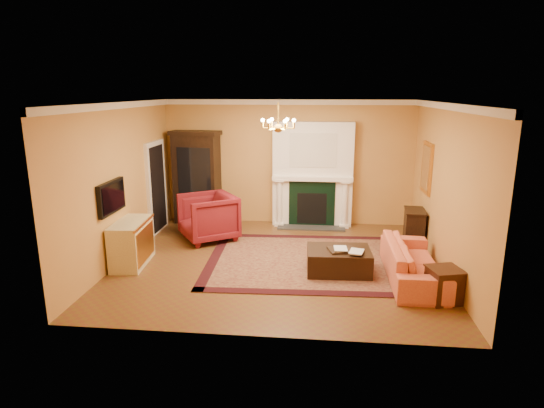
# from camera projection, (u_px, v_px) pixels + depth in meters

# --- Properties ---
(floor) EXTENTS (6.00, 5.50, 0.02)m
(floor) POSITION_uv_depth(u_px,v_px,m) (278.00, 262.00, 8.75)
(floor) COLOR brown
(floor) RESTS_ON ground
(ceiling) EXTENTS (6.00, 5.50, 0.02)m
(ceiling) POSITION_uv_depth(u_px,v_px,m) (278.00, 102.00, 8.02)
(ceiling) COLOR silver
(ceiling) RESTS_ON wall_back
(wall_back) EXTENTS (6.00, 0.02, 3.00)m
(wall_back) POSITION_uv_depth(u_px,v_px,m) (288.00, 163.00, 11.05)
(wall_back) COLOR #C99548
(wall_back) RESTS_ON floor
(wall_front) EXTENTS (6.00, 0.02, 3.00)m
(wall_front) POSITION_uv_depth(u_px,v_px,m) (258.00, 230.00, 5.72)
(wall_front) COLOR #C99548
(wall_front) RESTS_ON floor
(wall_left) EXTENTS (0.02, 5.50, 3.00)m
(wall_left) POSITION_uv_depth(u_px,v_px,m) (122.00, 182.00, 8.69)
(wall_left) COLOR #C99548
(wall_left) RESTS_ON floor
(wall_right) EXTENTS (0.02, 5.50, 3.00)m
(wall_right) POSITION_uv_depth(u_px,v_px,m) (446.00, 189.00, 8.09)
(wall_right) COLOR #C99548
(wall_right) RESTS_ON floor
(fireplace) EXTENTS (1.90, 0.70, 2.50)m
(fireplace) POSITION_uv_depth(u_px,v_px,m) (313.00, 177.00, 10.88)
(fireplace) COLOR white
(fireplace) RESTS_ON wall_back
(crown_molding) EXTENTS (6.00, 5.50, 0.12)m
(crown_molding) POSITION_uv_depth(u_px,v_px,m) (283.00, 104.00, 8.96)
(crown_molding) COLOR white
(crown_molding) RESTS_ON ceiling
(doorway) EXTENTS (0.08, 1.05, 2.10)m
(doorway) POSITION_uv_depth(u_px,v_px,m) (157.00, 187.00, 10.43)
(doorway) COLOR silver
(doorway) RESTS_ON wall_left
(tv_panel) EXTENTS (0.09, 0.95, 0.58)m
(tv_panel) POSITION_uv_depth(u_px,v_px,m) (111.00, 197.00, 8.14)
(tv_panel) COLOR black
(tv_panel) RESTS_ON wall_left
(gilt_mirror) EXTENTS (0.06, 0.76, 1.05)m
(gilt_mirror) POSITION_uv_depth(u_px,v_px,m) (427.00, 168.00, 9.40)
(gilt_mirror) COLOR gold
(gilt_mirror) RESTS_ON wall_right
(chandelier) EXTENTS (0.63, 0.55, 0.53)m
(chandelier) POSITION_uv_depth(u_px,v_px,m) (278.00, 125.00, 8.12)
(chandelier) COLOR gold
(chandelier) RESTS_ON ceiling
(oriental_rug) EXTENTS (4.24, 3.25, 0.02)m
(oriental_rug) POSITION_uv_depth(u_px,v_px,m) (315.00, 261.00, 8.78)
(oriental_rug) COLOR #420E11
(oriental_rug) RESTS_ON floor
(china_cabinet) EXTENTS (1.14, 0.64, 2.17)m
(china_cabinet) POSITION_uv_depth(u_px,v_px,m) (197.00, 180.00, 11.11)
(china_cabinet) COLOR black
(china_cabinet) RESTS_ON floor
(wingback_armchair) EXTENTS (1.45, 1.47, 1.12)m
(wingback_armchair) POSITION_uv_depth(u_px,v_px,m) (208.00, 215.00, 9.93)
(wingback_armchair) COLOR maroon
(wingback_armchair) RESTS_ON floor
(pedestal_table) EXTENTS (0.40, 0.40, 0.71)m
(pedestal_table) POSITION_uv_depth(u_px,v_px,m) (190.00, 215.00, 10.45)
(pedestal_table) COLOR black
(pedestal_table) RESTS_ON floor
(commode) EXTENTS (0.62, 1.16, 0.84)m
(commode) POSITION_uv_depth(u_px,v_px,m) (132.00, 243.00, 8.54)
(commode) COLOR beige
(commode) RESTS_ON floor
(coral_sofa) EXTENTS (0.66, 2.20, 0.86)m
(coral_sofa) POSITION_uv_depth(u_px,v_px,m) (414.00, 256.00, 7.85)
(coral_sofa) COLOR #E17747
(coral_sofa) RESTS_ON floor
(end_table) EXTENTS (0.55, 0.55, 0.52)m
(end_table) POSITION_uv_depth(u_px,v_px,m) (444.00, 286.00, 7.05)
(end_table) COLOR #321A0D
(end_table) RESTS_ON floor
(console_table) EXTENTS (0.45, 0.71, 0.74)m
(console_table) POSITION_uv_depth(u_px,v_px,m) (414.00, 228.00, 9.61)
(console_table) COLOR black
(console_table) RESTS_ON floor
(leather_ottoman) EXTENTS (1.16, 0.86, 0.42)m
(leather_ottoman) POSITION_uv_depth(u_px,v_px,m) (339.00, 260.00, 8.20)
(leather_ottoman) COLOR black
(leather_ottoman) RESTS_ON oriental_rug
(ottoman_tray) EXTENTS (0.55, 0.48, 0.03)m
(ottoman_tray) POSITION_uv_depth(u_px,v_px,m) (342.00, 250.00, 8.07)
(ottoman_tray) COLOR black
(ottoman_tray) RESTS_ON leather_ottoman
(book_a) EXTENTS (0.23, 0.04, 0.31)m
(book_a) POSITION_uv_depth(u_px,v_px,m) (334.00, 241.00, 8.02)
(book_a) COLOR gray
(book_a) RESTS_ON ottoman_tray
(book_b) EXTENTS (0.23, 0.08, 0.32)m
(book_b) POSITION_uv_depth(u_px,v_px,m) (350.00, 243.00, 7.91)
(book_b) COLOR gray
(book_b) RESTS_ON ottoman_tray
(topiary_left) EXTENTS (0.17, 0.17, 0.45)m
(topiary_left) POSITION_uv_depth(u_px,v_px,m) (279.00, 165.00, 10.85)
(topiary_left) COLOR gray
(topiary_left) RESTS_ON fireplace
(topiary_right) EXTENTS (0.15, 0.15, 0.41)m
(topiary_right) POSITION_uv_depth(u_px,v_px,m) (346.00, 167.00, 10.70)
(topiary_right) COLOR gray
(topiary_right) RESTS_ON fireplace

